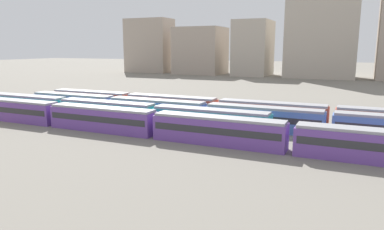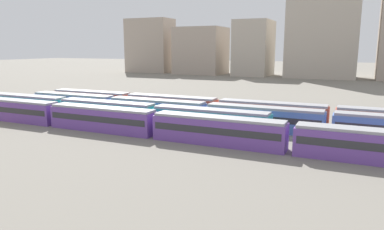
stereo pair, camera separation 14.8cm
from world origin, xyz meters
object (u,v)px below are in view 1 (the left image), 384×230
(train_track_0, at_px, (291,137))
(train_track_3, at_px, (332,117))
(train_track_2, at_px, (329,124))
(train_track_1, at_px, (107,112))

(train_track_0, relative_size, train_track_3, 1.00)
(train_track_0, xyz_separation_m, train_track_2, (3.64, 10.40, 0.00))
(train_track_0, bearing_deg, train_track_1, 170.62)
(train_track_2, bearing_deg, train_track_1, -171.58)
(train_track_0, xyz_separation_m, train_track_3, (3.75, 15.60, 0.00))
(train_track_1, distance_m, train_track_3, 36.74)
(train_track_0, relative_size, train_track_2, 1.00)
(train_track_2, distance_m, train_track_3, 5.20)
(train_track_2, xyz_separation_m, train_track_3, (0.11, 5.20, 0.00))
(train_track_0, distance_m, train_track_1, 31.91)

